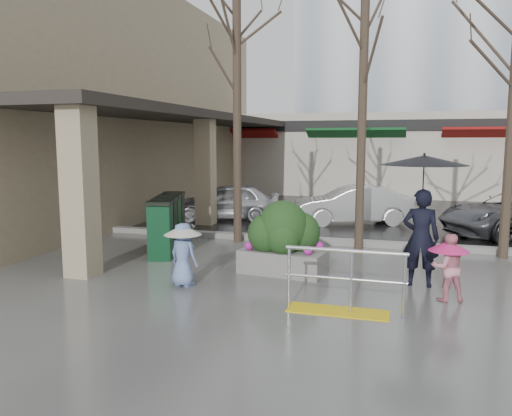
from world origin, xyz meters
The scene contains 19 objects.
ground centered at (0.00, 0.00, 0.00)m, with size 120.00×120.00×0.00m, color #51514F.
street_asphalt centered at (0.00, 22.00, 0.01)m, with size 120.00×36.00×0.01m, color black.
curb centered at (0.00, 4.00, 0.07)m, with size 120.00×0.30×0.15m, color gray.
near_building centered at (-9.00, 8.00, 4.00)m, with size 6.00×18.00×8.00m, color tan.
canopy_slab centered at (-4.80, 8.00, 3.62)m, with size 2.80×18.00×0.25m, color #2D2823.
pillar_front centered at (-3.90, -0.50, 1.75)m, with size 0.55×0.55×3.50m, color tan.
pillar_back centered at (-3.90, 6.00, 1.75)m, with size 0.55×0.55×3.50m, color tan.
storefront_row centered at (2.00, 17.97, 2.01)m, with size 34.00×6.74×4.00m.
office_tower centered at (4.00, 30.00, 12.50)m, with size 18.00×12.00×25.00m, color #8C99A8.
handrail centered at (1.36, -1.20, 0.38)m, with size 1.90×0.50×1.03m.
tree_west centered at (-2.00, 3.60, 5.08)m, with size 3.20×3.20×6.80m.
tree_midwest centered at (1.20, 3.60, 5.23)m, with size 3.20×3.20×7.00m.
woman centered at (2.57, 0.70, 1.57)m, with size 1.59×1.59×2.49m.
child_pink centered at (3.00, -0.09, 0.66)m, with size 0.68×0.68×1.16m.
child_blue centered at (-1.66, -0.57, 0.72)m, with size 0.71×0.71×1.20m.
planter centered at (-0.08, 0.86, 0.72)m, with size 1.82×1.08×1.50m.
news_boxes centered at (-3.32, 2.11, 0.68)m, with size 1.21×2.48×1.35m.
car_a centered at (-3.60, 7.13, 0.63)m, with size 1.49×3.70×1.26m, color #BCBDC2.
car_b centered at (0.66, 7.42, 0.63)m, with size 1.33×3.82×1.26m, color silver.
Camera 1 is at (2.23, -8.89, 2.70)m, focal length 35.00 mm.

